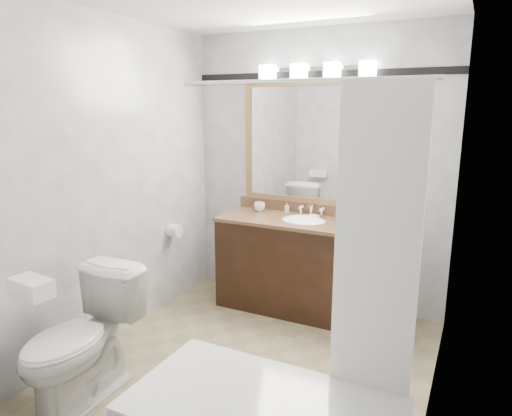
# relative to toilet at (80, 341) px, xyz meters

# --- Properties ---
(room) EXTENTS (2.42, 2.62, 2.52)m
(room) POSITION_rel_toilet_xyz_m (0.77, 0.83, 0.84)
(room) COLOR gray
(room) RESTS_ON ground
(vanity) EXTENTS (1.53, 0.58, 0.97)m
(vanity) POSITION_rel_toilet_xyz_m (0.77, 1.85, 0.03)
(vanity) COLOR black
(vanity) RESTS_ON ground
(mirror) EXTENTS (1.40, 0.04, 1.10)m
(mirror) POSITION_rel_toilet_xyz_m (0.77, 2.12, 1.09)
(mirror) COLOR #9D7447
(mirror) RESTS_ON room
(vanity_light_bar) EXTENTS (1.02, 0.14, 0.12)m
(vanity_light_bar) POSITION_rel_toilet_xyz_m (0.77, 2.06, 1.72)
(vanity_light_bar) COLOR silver
(vanity_light_bar) RESTS_ON room
(accent_stripe) EXTENTS (2.40, 0.01, 0.06)m
(accent_stripe) POSITION_rel_toilet_xyz_m (0.77, 2.13, 1.69)
(accent_stripe) COLOR black
(accent_stripe) RESTS_ON room
(tp_roll) EXTENTS (0.11, 0.12, 0.12)m
(tp_roll) POSITION_rel_toilet_xyz_m (-0.37, 1.50, 0.29)
(tp_roll) COLOR white
(tp_roll) RESTS_ON room
(toilet) EXTENTS (0.48, 0.81, 0.82)m
(toilet) POSITION_rel_toilet_xyz_m (0.00, 0.00, 0.00)
(toilet) COLOR white
(toilet) RESTS_ON ground
(tissue_box) EXTENTS (0.26, 0.16, 0.10)m
(tissue_box) POSITION_rel_toilet_xyz_m (0.00, -0.29, 0.46)
(tissue_box) COLOR white
(tissue_box) RESTS_ON toilet
(coffee_maker) EXTENTS (0.17, 0.21, 0.33)m
(coffee_maker) POSITION_rel_toilet_xyz_m (1.36, 1.85, 0.61)
(coffee_maker) COLOR black
(coffee_maker) RESTS_ON vanity
(cup_left) EXTENTS (0.13, 0.13, 0.08)m
(cup_left) POSITION_rel_toilet_xyz_m (0.27, 1.99, 0.48)
(cup_left) COLOR white
(cup_left) RESTS_ON vanity
(cup_right) EXTENTS (0.10, 0.10, 0.08)m
(cup_right) POSITION_rel_toilet_xyz_m (0.25, 2.02, 0.48)
(cup_right) COLOR white
(cup_right) RESTS_ON vanity
(soap_bottle_a) EXTENTS (0.05, 0.05, 0.09)m
(soap_bottle_a) POSITION_rel_toilet_xyz_m (0.52, 2.07, 0.48)
(soap_bottle_a) COLOR white
(soap_bottle_a) RESTS_ON vanity
(soap_bar) EXTENTS (0.10, 0.08, 0.03)m
(soap_bar) POSITION_rel_toilet_xyz_m (0.82, 1.97, 0.45)
(soap_bar) COLOR beige
(soap_bar) RESTS_ON vanity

